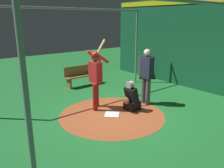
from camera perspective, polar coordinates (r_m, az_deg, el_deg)
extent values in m
plane|color=#1E6B2D|center=(6.91, 0.00, -7.59)|extent=(25.16, 25.16, 0.00)
cylinder|color=#9E4C28|center=(6.91, 0.00, -7.57)|extent=(3.10, 3.10, 0.01)
cube|color=white|center=(6.91, 0.00, -7.50)|extent=(0.59, 0.59, 0.01)
cylinder|color=maroon|center=(7.10, -4.20, -3.29)|extent=(0.15, 0.15, 0.86)
cylinder|color=maroon|center=(7.44, -3.86, -2.38)|extent=(0.15, 0.15, 0.86)
cube|color=#B21E1E|center=(7.06, -4.14, 2.94)|extent=(0.22, 0.44, 0.64)
cylinder|color=#B21E1E|center=(6.87, -2.58, 6.54)|extent=(0.52, 0.09, 0.40)
cylinder|color=#B21E1E|center=(7.19, -4.46, 6.93)|extent=(0.52, 0.09, 0.40)
sphere|color=brown|center=(6.98, -4.21, 6.53)|extent=(0.22, 0.22, 0.22)
sphere|color=#A51414|center=(6.97, -4.22, 7.02)|extent=(0.25, 0.25, 0.25)
cylinder|color=tan|center=(7.19, -3.38, 8.05)|extent=(0.54, 0.06, 0.73)
cube|color=black|center=(7.27, 4.98, -5.22)|extent=(0.40, 0.40, 0.29)
cube|color=black|center=(7.12, 4.81, -2.59)|extent=(0.31, 0.40, 0.47)
sphere|color=beige|center=(7.01, 4.75, -0.11)|extent=(0.22, 0.22, 0.22)
cube|color=gray|center=(6.95, 4.17, -0.24)|extent=(0.03, 0.19, 0.19)
ellipsoid|color=brown|center=(6.94, 3.44, -4.08)|extent=(0.12, 0.28, 0.22)
cylinder|color=#4C4C51|center=(7.65, 8.88, -1.89)|extent=(0.15, 0.15, 0.89)
cylinder|color=#4C4C51|center=(7.78, 7.81, -1.54)|extent=(0.15, 0.15, 0.89)
cube|color=#1E2338|center=(7.52, 8.58, 4.08)|extent=(0.22, 0.42, 0.70)
cylinder|color=#1E2338|center=(7.37, 9.74, 4.23)|extent=(0.09, 0.09, 0.59)
cylinder|color=#1E2338|center=(7.64, 7.49, 4.73)|extent=(0.09, 0.09, 0.59)
sphere|color=beige|center=(7.44, 8.73, 7.68)|extent=(0.23, 0.23, 0.23)
cube|color=#145133|center=(9.71, 20.70, 9.10)|extent=(0.20, 9.16, 3.55)
cube|color=yellow|center=(9.59, 21.33, 18.75)|extent=(0.03, 8.98, 0.20)
cylinder|color=gray|center=(10.15, 6.01, 8.90)|extent=(0.08, 0.08, 3.07)
cylinder|color=gray|center=(3.11, -19.93, -8.20)|extent=(0.08, 0.08, 3.07)
cylinder|color=gray|center=(8.20, -10.22, 17.87)|extent=(6.23, 0.07, 0.07)
cylinder|color=gray|center=(4.82, 17.67, 18.95)|extent=(6.23, 0.07, 0.07)
cube|color=olive|center=(11.19, 8.42, 4.22)|extent=(0.94, 0.04, 1.05)
cylinder|color=olive|center=(11.44, 9.89, 3.78)|extent=(0.06, 0.16, 0.80)
cylinder|color=olive|center=(11.35, 9.49, 3.82)|extent=(0.06, 0.15, 0.85)
cylinder|color=tan|center=(11.26, 9.08, 3.88)|extent=(0.06, 0.18, 0.90)
cylinder|color=olive|center=(11.17, 8.67, 3.82)|extent=(0.06, 0.14, 0.91)
cylinder|color=tan|center=(11.09, 8.24, 3.75)|extent=(0.06, 0.19, 0.91)
cylinder|color=tan|center=(11.01, 7.80, 3.44)|extent=(0.06, 0.16, 0.82)
cylinder|color=tan|center=(10.92, 7.37, 3.46)|extent=(0.06, 0.14, 0.86)
cube|color=olive|center=(9.80, -7.43, 2.01)|extent=(1.49, 0.36, 0.05)
cube|color=olive|center=(9.89, -7.96, 3.44)|extent=(1.49, 0.04, 0.40)
cube|color=olive|center=(10.18, -4.39, 1.31)|extent=(0.08, 0.32, 0.40)
cube|color=olive|center=(9.56, -10.57, 0.12)|extent=(0.08, 0.32, 0.40)
sphere|color=white|center=(7.70, -4.09, -4.77)|extent=(0.07, 0.07, 0.07)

